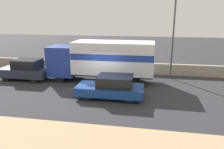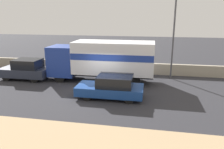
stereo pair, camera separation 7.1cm
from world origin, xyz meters
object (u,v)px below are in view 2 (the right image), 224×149
(car_hatchback, at_px, (112,87))
(car_sedan_second, at_px, (26,70))
(street_lamp, at_px, (174,24))
(box_truck, at_px, (104,59))

(car_hatchback, bearing_deg, car_sedan_second, -19.96)
(street_lamp, xyz_separation_m, car_hatchback, (-4.01, -5.17, -3.69))
(box_truck, bearing_deg, car_sedan_second, 5.79)
(box_truck, xyz_separation_m, car_hatchback, (1.25, -3.41, -1.11))
(box_truck, relative_size, car_sedan_second, 2.09)
(street_lamp, distance_m, car_hatchback, 7.52)
(street_lamp, relative_size, car_hatchback, 1.83)
(street_lamp, bearing_deg, box_truck, -161.43)
(box_truck, height_order, car_hatchback, box_truck)
(street_lamp, bearing_deg, car_sedan_second, -168.27)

